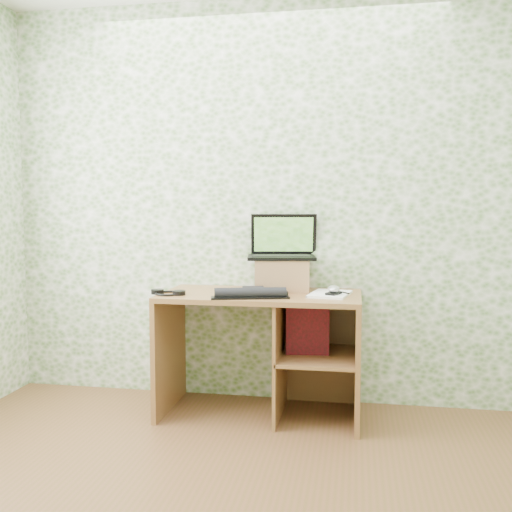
% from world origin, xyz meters
% --- Properties ---
extents(wall_back, '(3.50, 0.00, 3.50)m').
position_xyz_m(wall_back, '(0.00, 1.75, 1.30)').
color(wall_back, white).
rests_on(wall_back, ground).
extents(desk, '(1.20, 0.60, 0.75)m').
position_xyz_m(desk, '(0.08, 1.47, 0.48)').
color(desk, brown).
rests_on(desk, floor).
extents(riser, '(0.37, 0.32, 0.20)m').
position_xyz_m(riser, '(0.11, 1.58, 0.85)').
color(riser, '#A6724A').
rests_on(riser, desk).
extents(laptop, '(0.46, 0.36, 0.28)m').
position_xyz_m(laptop, '(0.11, 1.63, 1.01)').
color(laptop, black).
rests_on(laptop, riser).
extents(keyboard, '(0.45, 0.32, 0.06)m').
position_xyz_m(keyboard, '(-0.03, 1.30, 0.77)').
color(keyboard, black).
rests_on(keyboard, desk).
extents(headphones, '(0.22, 0.18, 0.03)m').
position_xyz_m(headphones, '(-0.54, 1.30, 0.76)').
color(headphones, black).
rests_on(headphones, desk).
extents(notepad, '(0.26, 0.34, 0.01)m').
position_xyz_m(notepad, '(0.42, 1.43, 0.76)').
color(notepad, white).
rests_on(notepad, desk).
extents(mouse, '(0.11, 0.13, 0.04)m').
position_xyz_m(mouse, '(0.44, 1.38, 0.78)').
color(mouse, silver).
rests_on(mouse, notepad).
extents(pen, '(0.09, 0.11, 0.01)m').
position_xyz_m(pen, '(0.49, 1.46, 0.77)').
color(pen, black).
rests_on(pen, notepad).
extents(red_box, '(0.26, 0.11, 0.31)m').
position_xyz_m(red_box, '(0.28, 1.44, 0.54)').
color(red_box, maroon).
rests_on(red_box, desk).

